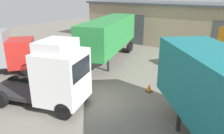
# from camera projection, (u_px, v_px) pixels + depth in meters

# --- Properties ---
(ground_plane) EXTENTS (60.00, 60.00, 0.00)m
(ground_plane) POSITION_uv_depth(u_px,v_px,m) (96.00, 96.00, 13.87)
(ground_plane) COLOR slate
(warehouse_building) EXTENTS (24.88, 6.99, 5.01)m
(warehouse_building) POSITION_uv_depth(u_px,v_px,m) (184.00, 24.00, 26.47)
(warehouse_building) COLOR tan
(warehouse_building) RESTS_ON ground_plane
(tractor_unit_white) EXTENTS (6.52, 4.15, 3.92)m
(tractor_unit_white) POSITION_uv_depth(u_px,v_px,m) (55.00, 76.00, 12.11)
(tractor_unit_white) COLOR silver
(tractor_unit_white) RESTS_ON ground_plane
(container_trailer_green) EXTENTS (5.35, 10.42, 3.94)m
(container_trailer_green) POSITION_uv_depth(u_px,v_px,m) (110.00, 34.00, 20.23)
(container_trailer_green) COLOR #28843D
(container_trailer_green) RESTS_ON ground_plane
(gravel_pile) EXTENTS (3.71, 3.71, 1.12)m
(gravel_pile) POSITION_uv_depth(u_px,v_px,m) (37.00, 48.00, 23.49)
(gravel_pile) COLOR #665B4C
(gravel_pile) RESTS_ON ground_plane
(traffic_cone) EXTENTS (0.40, 0.40, 0.55)m
(traffic_cone) POSITION_uv_depth(u_px,v_px,m) (149.00, 88.00, 14.46)
(traffic_cone) COLOR black
(traffic_cone) RESTS_ON ground_plane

